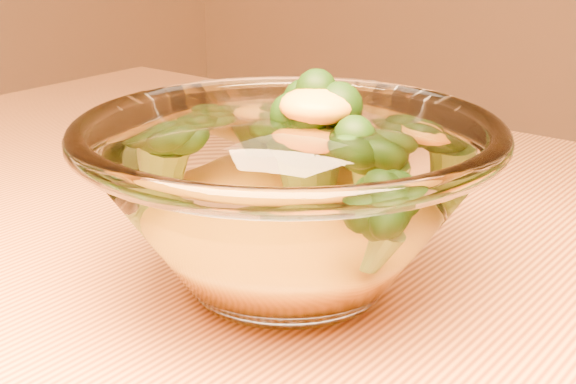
# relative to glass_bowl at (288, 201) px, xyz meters

# --- Properties ---
(glass_bowl) EXTENTS (0.25, 0.25, 0.11)m
(glass_bowl) POSITION_rel_glass_bowl_xyz_m (0.00, 0.00, 0.00)
(glass_bowl) COLOR white
(glass_bowl) RESTS_ON table
(cheese_sauce) EXTENTS (0.14, 0.14, 0.04)m
(cheese_sauce) POSITION_rel_glass_bowl_xyz_m (-0.00, 0.00, -0.02)
(cheese_sauce) COLOR orange
(cheese_sauce) RESTS_ON glass_bowl
(broccoli_heap) EXTENTS (0.18, 0.13, 0.09)m
(broccoli_heap) POSITION_rel_glass_bowl_xyz_m (-0.00, 0.02, 0.02)
(broccoli_heap) COLOR black
(broccoli_heap) RESTS_ON cheese_sauce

